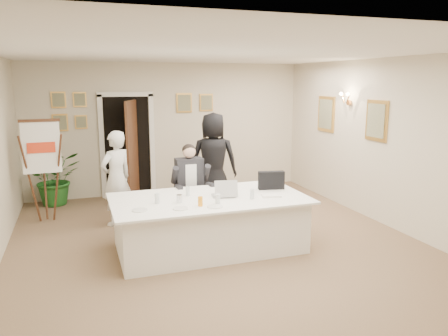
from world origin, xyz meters
name	(u,v)px	position (x,y,z in m)	size (l,w,h in m)	color
floor	(219,246)	(0.00, 0.00, 0.00)	(7.00, 7.00, 0.00)	brown
ceiling	(219,52)	(0.00, 0.00, 2.80)	(6.00, 7.00, 0.02)	white
wall_back	(169,129)	(0.00, 3.50, 1.40)	(6.00, 0.10, 2.80)	beige
wall_front	(379,233)	(0.00, -3.50, 1.40)	(6.00, 0.10, 2.80)	beige
wall_right	(392,144)	(3.00, 0.00, 1.40)	(0.10, 7.00, 2.80)	beige
doorway	(129,148)	(-0.88, 3.32, 1.04)	(1.14, 0.86, 2.20)	black
pictures_back_wall	(131,109)	(-0.80, 3.47, 1.85)	(3.40, 0.06, 0.80)	gold
pictures_right_wall	(349,117)	(2.97, 1.20, 1.75)	(0.06, 2.20, 0.80)	gold
wall_sconce	(347,98)	(2.90, 1.20, 2.10)	(0.20, 0.30, 0.24)	#DC8D46
conference_table	(209,223)	(-0.16, -0.03, 0.39)	(2.78, 1.48, 0.78)	white
seated_man	(190,186)	(-0.18, 0.98, 0.71)	(0.61, 0.65, 1.43)	black
flip_chart	(44,176)	(-2.48, 2.07, 0.81)	(0.62, 0.40, 1.76)	#3F2214
standing_man	(116,178)	(-1.32, 1.53, 0.81)	(0.59, 0.39, 1.61)	silver
standing_woman	(213,161)	(0.55, 2.00, 0.92)	(0.90, 0.59, 1.84)	black
potted_palm	(55,178)	(-2.36, 3.20, 0.53)	(0.95, 0.82, 1.06)	#1D581D
laptop	(224,187)	(0.06, -0.02, 0.91)	(0.33, 0.35, 0.28)	#B7BABC
laptop_bag	(271,180)	(0.89, 0.13, 0.91)	(0.40, 0.11, 0.28)	black
paper_stack	(271,195)	(0.71, -0.27, 0.79)	(0.27, 0.19, 0.03)	white
plate_left	(140,210)	(-1.20, -0.36, 0.78)	(0.20, 0.20, 0.01)	white
plate_mid	(180,208)	(-0.69, -0.46, 0.78)	(0.20, 0.20, 0.01)	white
plate_near	(215,207)	(-0.23, -0.52, 0.78)	(0.21, 0.21, 0.01)	white
glass_a	(157,198)	(-0.92, -0.10, 0.84)	(0.07, 0.07, 0.14)	silver
glass_b	(218,199)	(-0.16, -0.41, 0.84)	(0.07, 0.07, 0.14)	silver
glass_c	(252,194)	(0.39, -0.30, 0.84)	(0.06, 0.06, 0.14)	silver
glass_d	(188,191)	(-0.44, 0.14, 0.84)	(0.06, 0.06, 0.14)	silver
oj_glass	(200,201)	(-0.40, -0.42, 0.84)	(0.06, 0.06, 0.13)	orange
steel_jug	(179,199)	(-0.63, -0.15, 0.83)	(0.08, 0.08, 0.11)	silver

